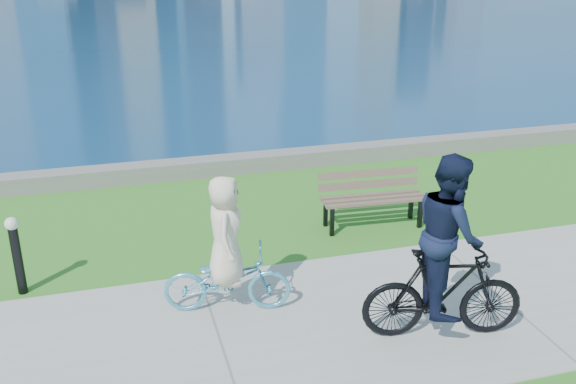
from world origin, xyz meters
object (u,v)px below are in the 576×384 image
object	(u,v)px
park_bench	(372,194)
bollard_lamp	(16,250)
cyclist_man	(446,264)
cyclist_woman	(226,262)

from	to	relation	value
park_bench	bollard_lamp	bearing A→B (deg)	-168.07
park_bench	cyclist_man	world-z (taller)	cyclist_man
park_bench	cyclist_man	bearing A→B (deg)	-94.75
bollard_lamp	cyclist_woman	world-z (taller)	cyclist_woman
cyclist_woman	park_bench	bearing A→B (deg)	-41.94
cyclist_woman	cyclist_man	bearing A→B (deg)	-105.94
park_bench	cyclist_man	xyz separation A→B (m)	(-0.51, -3.46, 0.45)
park_bench	bollard_lamp	world-z (taller)	bollard_lamp
bollard_lamp	cyclist_woman	bearing A→B (deg)	-25.00
park_bench	cyclist_woman	world-z (taller)	cyclist_woman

